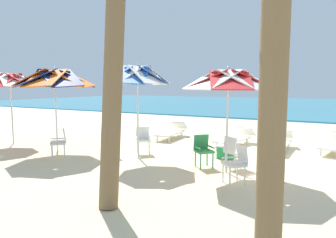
{
  "coord_description": "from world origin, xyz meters",
  "views": [
    {
      "loc": [
        1.93,
        -9.51,
        2.17
      ],
      "look_at": [
        -3.19,
        -0.08,
        1.0
      ],
      "focal_mm": 32.31,
      "sensor_mm": 36.0,
      "label": 1
    }
  ],
  "objects_px": {
    "sun_lounger_0": "(336,144)",
    "sun_lounger_1": "(279,142)",
    "beach_umbrella_2": "(55,79)",
    "palm_tree_1": "(113,11)",
    "plastic_chair_1": "(203,149)",
    "beach_umbrella_1": "(137,77)",
    "plastic_chair_3": "(143,138)",
    "plastic_chair_0": "(233,150)",
    "plastic_chair_4": "(109,141)",
    "sun_lounger_3": "(172,132)",
    "plastic_chair_5": "(60,141)",
    "beach_umbrella_3": "(10,81)",
    "plastic_chair_2": "(237,162)",
    "sun_lounger_2": "(235,138)",
    "beach_umbrella_0": "(228,81)",
    "cooler_box": "(226,152)"
  },
  "relations": [
    {
      "from": "beach_umbrella_1",
      "to": "plastic_chair_5",
      "type": "distance_m",
      "value": 3.08
    },
    {
      "from": "beach_umbrella_0",
      "to": "sun_lounger_3",
      "type": "relative_size",
      "value": 1.22
    },
    {
      "from": "plastic_chair_1",
      "to": "cooler_box",
      "type": "xyz_separation_m",
      "value": [
        0.26,
        1.2,
        -0.3
      ]
    },
    {
      "from": "sun_lounger_3",
      "to": "cooler_box",
      "type": "height_order",
      "value": "sun_lounger_3"
    },
    {
      "from": "plastic_chair_4",
      "to": "sun_lounger_0",
      "type": "bearing_deg",
      "value": 33.39
    },
    {
      "from": "plastic_chair_4",
      "to": "beach_umbrella_3",
      "type": "distance_m",
      "value": 4.98
    },
    {
      "from": "sun_lounger_0",
      "to": "palm_tree_1",
      "type": "height_order",
      "value": "palm_tree_1"
    },
    {
      "from": "beach_umbrella_0",
      "to": "sun_lounger_0",
      "type": "bearing_deg",
      "value": 58.28
    },
    {
      "from": "sun_lounger_3",
      "to": "palm_tree_1",
      "type": "bearing_deg",
      "value": -70.55
    },
    {
      "from": "beach_umbrella_1",
      "to": "plastic_chair_4",
      "type": "relative_size",
      "value": 3.31
    },
    {
      "from": "plastic_chair_2",
      "to": "sun_lounger_2",
      "type": "height_order",
      "value": "plastic_chair_2"
    },
    {
      "from": "plastic_chair_0",
      "to": "sun_lounger_3",
      "type": "xyz_separation_m",
      "value": [
        -3.6,
        3.36,
        -0.22
      ]
    },
    {
      "from": "plastic_chair_1",
      "to": "plastic_chair_5",
      "type": "xyz_separation_m",
      "value": [
        -4.24,
        -1.05,
        0.0
      ]
    },
    {
      "from": "plastic_chair_2",
      "to": "plastic_chair_5",
      "type": "xyz_separation_m",
      "value": [
        -5.43,
        -0.11,
        0.0
      ]
    },
    {
      "from": "plastic_chair_3",
      "to": "plastic_chair_0",
      "type": "bearing_deg",
      "value": -6.82
    },
    {
      "from": "beach_umbrella_2",
      "to": "sun_lounger_3",
      "type": "xyz_separation_m",
      "value": [
        2.21,
        4.04,
        -2.12
      ]
    },
    {
      "from": "plastic_chair_4",
      "to": "sun_lounger_3",
      "type": "height_order",
      "value": "plastic_chair_4"
    },
    {
      "from": "beach_umbrella_2",
      "to": "palm_tree_1",
      "type": "relative_size",
      "value": 0.47
    },
    {
      "from": "beach_umbrella_3",
      "to": "sun_lounger_1",
      "type": "distance_m",
      "value": 9.94
    },
    {
      "from": "plastic_chair_0",
      "to": "sun_lounger_2",
      "type": "bearing_deg",
      "value": 105.22
    },
    {
      "from": "plastic_chair_1",
      "to": "plastic_chair_4",
      "type": "distance_m",
      "value": 2.98
    },
    {
      "from": "beach_umbrella_3",
      "to": "sun_lounger_2",
      "type": "height_order",
      "value": "beach_umbrella_3"
    },
    {
      "from": "plastic_chair_1",
      "to": "beach_umbrella_1",
      "type": "distance_m",
      "value": 2.87
    },
    {
      "from": "beach_umbrella_3",
      "to": "sun_lounger_2",
      "type": "xyz_separation_m",
      "value": [
        7.53,
        3.6,
        -2.08
      ]
    },
    {
      "from": "cooler_box",
      "to": "beach_umbrella_1",
      "type": "bearing_deg",
      "value": -153.26
    },
    {
      "from": "plastic_chair_2",
      "to": "plastic_chair_3",
      "type": "bearing_deg",
      "value": 156.34
    },
    {
      "from": "plastic_chair_3",
      "to": "palm_tree_1",
      "type": "bearing_deg",
      "value": -63.61
    },
    {
      "from": "sun_lounger_0",
      "to": "sun_lounger_2",
      "type": "xyz_separation_m",
      "value": [
        -3.25,
        -0.49,
        0.0
      ]
    },
    {
      "from": "sun_lounger_0",
      "to": "cooler_box",
      "type": "height_order",
      "value": "sun_lounger_0"
    },
    {
      "from": "plastic_chair_1",
      "to": "beach_umbrella_1",
      "type": "xyz_separation_m",
      "value": [
        -2.11,
        0.01,
        1.95
      ]
    },
    {
      "from": "plastic_chair_3",
      "to": "sun_lounger_1",
      "type": "xyz_separation_m",
      "value": [
        3.77,
        2.62,
        -0.22
      ]
    },
    {
      "from": "beach_umbrella_3",
      "to": "palm_tree_1",
      "type": "xyz_separation_m",
      "value": [
        7.14,
        -2.83,
        1.11
      ]
    },
    {
      "from": "plastic_chair_1",
      "to": "plastic_chair_4",
      "type": "xyz_separation_m",
      "value": [
        -2.97,
        -0.29,
        0.0
      ]
    },
    {
      "from": "beach_umbrella_1",
      "to": "sun_lounger_0",
      "type": "distance_m",
      "value": 6.85
    },
    {
      "from": "beach_umbrella_0",
      "to": "plastic_chair_5",
      "type": "xyz_separation_m",
      "value": [
        -4.96,
        -0.84,
        -1.8
      ]
    },
    {
      "from": "palm_tree_1",
      "to": "cooler_box",
      "type": "height_order",
      "value": "palm_tree_1"
    },
    {
      "from": "palm_tree_1",
      "to": "sun_lounger_2",
      "type": "bearing_deg",
      "value": 86.56
    },
    {
      "from": "sun_lounger_2",
      "to": "palm_tree_1",
      "type": "relative_size",
      "value": 0.38
    },
    {
      "from": "beach_umbrella_3",
      "to": "plastic_chair_0",
      "type": "bearing_deg",
      "value": 3.65
    },
    {
      "from": "beach_umbrella_3",
      "to": "palm_tree_1",
      "type": "relative_size",
      "value": 0.46
    },
    {
      "from": "plastic_chair_2",
      "to": "plastic_chair_0",
      "type": "bearing_deg",
      "value": 109.61
    },
    {
      "from": "plastic_chair_3",
      "to": "sun_lounger_3",
      "type": "distance_m",
      "value": 3.04
    },
    {
      "from": "plastic_chair_0",
      "to": "plastic_chair_4",
      "type": "height_order",
      "value": "same"
    },
    {
      "from": "sun_lounger_0",
      "to": "sun_lounger_2",
      "type": "height_order",
      "value": "same"
    },
    {
      "from": "sun_lounger_0",
      "to": "sun_lounger_1",
      "type": "bearing_deg",
      "value": -161.5
    },
    {
      "from": "plastic_chair_4",
      "to": "palm_tree_1",
      "type": "xyz_separation_m",
      "value": [
        2.52,
        -2.87,
        2.98
      ]
    },
    {
      "from": "plastic_chair_1",
      "to": "sun_lounger_1",
      "type": "relative_size",
      "value": 0.4
    },
    {
      "from": "sun_lounger_1",
      "to": "sun_lounger_2",
      "type": "relative_size",
      "value": 0.97
    },
    {
      "from": "beach_umbrella_3",
      "to": "beach_umbrella_1",
      "type": "bearing_deg",
      "value": 3.45
    },
    {
      "from": "beach_umbrella_0",
      "to": "beach_umbrella_1",
      "type": "height_order",
      "value": "beach_umbrella_1"
    }
  ]
}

